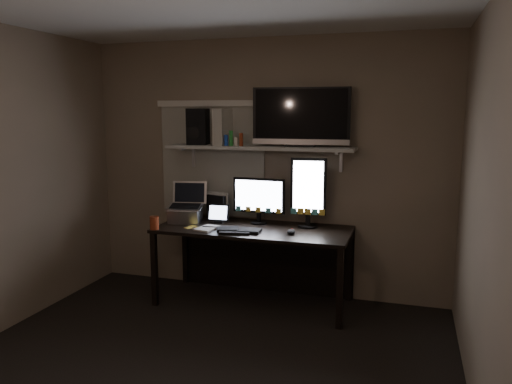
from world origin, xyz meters
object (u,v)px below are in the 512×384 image
at_px(monitor_landscape, 259,201).
at_px(speaker, 198,127).
at_px(desk, 257,243).
at_px(cup, 154,223).
at_px(laptop, 185,203).
at_px(keyboard, 238,230).
at_px(mouse, 291,232).
at_px(tv, 301,117).
at_px(game_console, 223,127).
at_px(tablet, 219,214).
at_px(monitor_portrait, 308,192).

height_order(monitor_landscape, speaker, speaker).
relative_size(desk, cup, 14.86).
distance_m(monitor_landscape, laptop, 0.72).
xyz_separation_m(keyboard, mouse, (0.48, 0.05, 0.01)).
bearing_deg(cup, tv, 23.91).
xyz_separation_m(keyboard, cup, (-0.76, -0.16, 0.05)).
xyz_separation_m(desk, game_console, (-0.38, 0.10, 1.10)).
bearing_deg(speaker, desk, -20.28).
bearing_deg(laptop, game_console, 17.98).
bearing_deg(tv, mouse, -93.72).
bearing_deg(desk, tv, 15.00).
xyz_separation_m(mouse, game_console, (-0.76, 0.34, 0.90)).
bearing_deg(laptop, cup, -123.73).
xyz_separation_m(monitor_landscape, tablet, (-0.38, -0.09, -0.13)).
distance_m(desk, tablet, 0.47).
bearing_deg(cup, monitor_portrait, 20.85).
bearing_deg(desk, cup, -152.36).
bearing_deg(tv, game_console, 176.49).
xyz_separation_m(tablet, speaker, (-0.25, 0.12, 0.83)).
height_order(monitor_portrait, mouse, monitor_portrait).
height_order(desk, speaker, speaker).
bearing_deg(speaker, mouse, -29.89).
height_order(tv, speaker, tv).
height_order(desk, monitor_portrait, monitor_portrait).
height_order(tv, game_console, tv).
bearing_deg(keyboard, monitor_landscape, 63.96).
distance_m(mouse, speaker, 1.41).
distance_m(cup, speaker, 1.04).
relative_size(keyboard, tablet, 1.96).
xyz_separation_m(cup, tv, (1.24, 0.55, 0.96)).
distance_m(laptop, tv, 1.39).
height_order(keyboard, mouse, mouse).
relative_size(desk, speaker, 5.15).
height_order(laptop, game_console, game_console).
xyz_separation_m(desk, tablet, (-0.38, -0.02, 0.27)).
relative_size(monitor_portrait, game_console, 1.92).
relative_size(tv, game_console, 2.60).
bearing_deg(tv, monitor_landscape, -178.25).
bearing_deg(laptop, mouse, -19.84).
bearing_deg(tv, keyboard, -144.05).
bearing_deg(game_console, tablet, -88.11).
height_order(monitor_portrait, cup, monitor_portrait).
bearing_deg(keyboard, tablet, 125.18).
bearing_deg(keyboard, laptop, 149.22).
distance_m(keyboard, laptop, 0.68).
relative_size(laptop, game_console, 1.10).
bearing_deg(keyboard, mouse, -6.78).
bearing_deg(tv, cup, -159.69).
distance_m(keyboard, mouse, 0.48).
bearing_deg(keyboard, speaker, 132.05).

